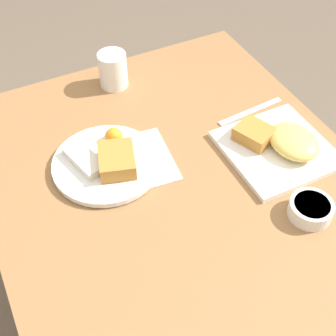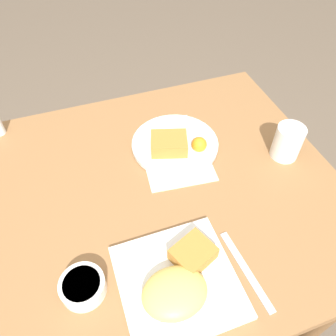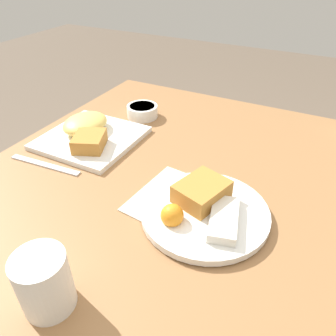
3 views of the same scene
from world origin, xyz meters
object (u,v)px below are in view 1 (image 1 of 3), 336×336
(plate_oval_far, at_px, (107,161))
(coffee_mug, at_px, (114,70))
(sauce_ramekin, at_px, (311,209))
(plate_square_near, at_px, (280,144))
(butter_knife, at_px, (251,112))

(plate_oval_far, bearing_deg, coffee_mug, -25.34)
(plate_oval_far, distance_m, sauce_ramekin, 0.47)
(coffee_mug, bearing_deg, sauce_ramekin, -161.74)
(plate_square_near, xyz_separation_m, coffee_mug, (0.42, 0.26, 0.03))
(plate_square_near, distance_m, coffee_mug, 0.49)
(plate_oval_far, distance_m, butter_knife, 0.41)
(coffee_mug, bearing_deg, plate_square_near, -148.54)
(plate_square_near, xyz_separation_m, butter_knife, (0.15, -0.02, -0.02))
(plate_square_near, height_order, butter_knife, plate_square_near)
(plate_square_near, distance_m, butter_knife, 0.15)
(plate_oval_far, height_order, butter_knife, plate_oval_far)
(sauce_ramekin, bearing_deg, butter_knife, -12.22)
(plate_oval_far, bearing_deg, butter_knife, -87.98)
(plate_oval_far, relative_size, sauce_ramekin, 2.70)
(plate_square_near, xyz_separation_m, plate_oval_far, (0.14, 0.39, -0.00))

